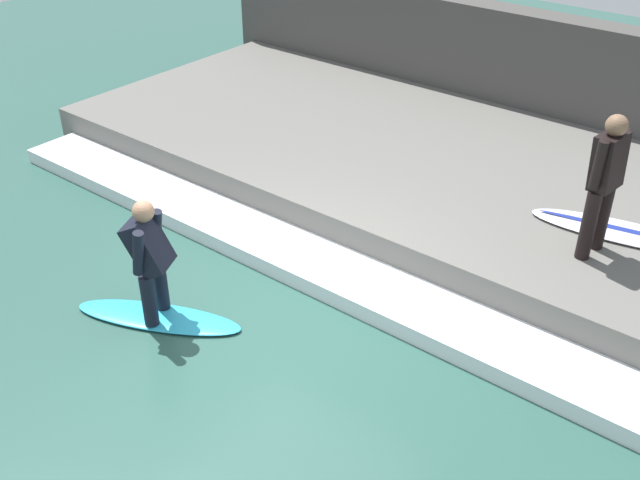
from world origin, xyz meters
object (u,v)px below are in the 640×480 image
object	(u,v)px
surfboard_riding	(158,317)
surfer_waiting_near	(605,179)
surfer_riding	(149,255)
surfboard_waiting_near	(624,232)

from	to	relation	value
surfboard_riding	surfer_waiting_near	world-z (taller)	surfer_waiting_near
surfer_waiting_near	surfboard_riding	bearing A→B (deg)	135.06
surfer_riding	surfer_waiting_near	size ratio (longest dim) A/B	0.86
surfer_riding	surfer_waiting_near	world-z (taller)	surfer_waiting_near
surfer_riding	surfboard_waiting_near	xyz separation A→B (m)	(3.86, -3.43, -0.27)
surfer_riding	surfboard_waiting_near	distance (m)	5.17
surfer_riding	surfboard_riding	bearing A→B (deg)	-90.00
surfboard_riding	surfer_waiting_near	distance (m)	4.81
surfer_waiting_near	surfboard_waiting_near	bearing A→B (deg)	-15.98
surfer_waiting_near	surfboard_waiting_near	distance (m)	1.05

